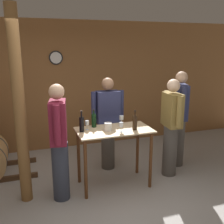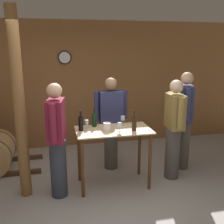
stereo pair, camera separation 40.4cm
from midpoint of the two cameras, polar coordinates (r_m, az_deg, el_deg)
name	(u,v)px [view 1 (the left image)]	position (r m, az deg, el deg)	size (l,w,h in m)	color
ground_plane	(116,208)	(3.85, -2.33, -20.21)	(14.00, 14.00, 0.00)	#9E9993
back_wall	(77,86)	(5.72, -9.57, 5.69)	(8.40, 0.08, 2.70)	brown
tasting_table	(114,141)	(4.08, -2.41, -6.40)	(1.15, 0.62, 0.93)	#D1B284
wooden_post	(19,109)	(3.78, -22.45, 0.48)	(0.16, 0.16, 2.70)	brown
wine_bottle_far_left	(82,124)	(3.92, -9.57, -2.60)	(0.07, 0.07, 0.32)	black
wine_bottle_left	(94,120)	(4.12, -6.78, -1.83)	(0.08, 0.08, 0.28)	black
wine_bottle_center	(135,122)	(3.96, 2.10, -2.30)	(0.07, 0.07, 0.31)	black
wine_glass_near_left	(87,123)	(4.00, -8.35, -2.48)	(0.06, 0.06, 0.14)	silver
wine_glass_near_center	(121,125)	(3.85, -0.98, -2.88)	(0.06, 0.06, 0.15)	silver
wine_glass_near_right	(121,118)	(4.28, -0.62, -1.34)	(0.07, 0.07, 0.13)	silver
ice_bucket	(108,127)	(3.93, -3.79, -3.28)	(0.11, 0.11, 0.13)	white
person_host	(108,122)	(4.62, -3.42, -2.20)	(0.59, 0.24, 1.65)	#4C4742
person_visitor_with_scarf	(179,117)	(4.83, 12.12, -1.11)	(0.34, 0.56, 1.75)	#4C4742
person_visitor_bearded	(171,126)	(4.43, 10.25, -3.05)	(0.25, 0.59, 1.66)	#4C4742
person_visitor_near_door	(59,141)	(3.77, -14.50, -6.12)	(0.29, 0.58, 1.69)	#333847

